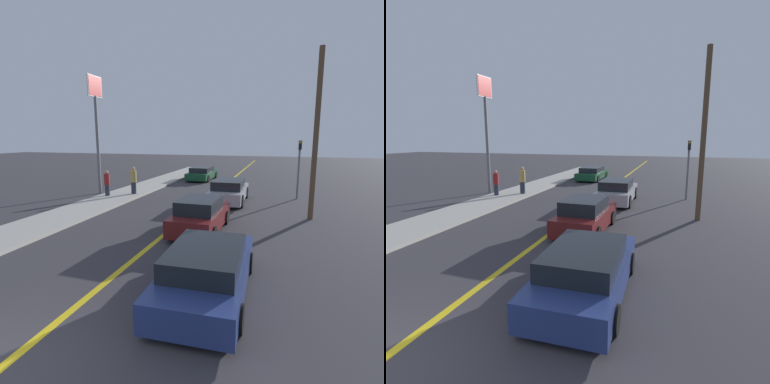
# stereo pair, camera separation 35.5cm
# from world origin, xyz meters

# --- Properties ---
(road_center_line) EXTENTS (0.20, 60.00, 0.01)m
(road_center_line) POSITION_xyz_m (0.00, 18.00, 0.00)
(road_center_line) COLOR gold
(road_center_line) RESTS_ON ground_plane
(sidewalk_left) EXTENTS (2.58, 32.99, 0.15)m
(sidewalk_left) POSITION_xyz_m (-5.60, 16.49, 0.08)
(sidewalk_left) COLOR #ADA89E
(sidewalk_left) RESTS_ON ground_plane
(car_near_right_lane) EXTENTS (2.13, 4.54, 1.27)m
(car_near_right_lane) POSITION_xyz_m (2.74, 3.94, 0.62)
(car_near_right_lane) COLOR navy
(car_near_right_lane) RESTS_ON ground_plane
(car_ahead_center) EXTENTS (1.88, 4.00, 1.40)m
(car_ahead_center) POSITION_xyz_m (1.24, 8.79, 0.66)
(car_ahead_center) COLOR maroon
(car_ahead_center) RESTS_ON ground_plane
(car_far_distant) EXTENTS (2.09, 4.58, 1.37)m
(car_far_distant) POSITION_xyz_m (1.39, 14.72, 0.67)
(car_far_distant) COLOR #9E9EA3
(car_far_distant) RESTS_ON ground_plane
(car_parked_left_lot) EXTENTS (2.10, 4.60, 1.18)m
(car_parked_left_lot) POSITION_xyz_m (-2.56, 23.45, 0.58)
(car_parked_left_lot) COLOR #144728
(car_parked_left_lot) RESTS_ON ground_plane
(pedestrian_mid_group) EXTENTS (0.35, 0.35, 1.62)m
(pedestrian_mid_group) POSITION_xyz_m (-6.25, 13.70, 0.96)
(pedestrian_mid_group) COLOR #282D3D
(pedestrian_mid_group) RESTS_ON sidewalk_left
(pedestrian_far_standing) EXTENTS (0.39, 0.39, 1.79)m
(pedestrian_far_standing) POSITION_xyz_m (-4.93, 14.74, 1.05)
(pedestrian_far_standing) COLOR #282D3D
(pedestrian_far_standing) RESTS_ON sidewalk_left
(traffic_light) EXTENTS (0.18, 0.40, 3.63)m
(traffic_light) POSITION_xyz_m (5.35, 16.77, 2.25)
(traffic_light) COLOR slate
(traffic_light) RESTS_ON ground_plane
(roadside_sign) EXTENTS (0.20, 1.51, 7.76)m
(roadside_sign) POSITION_xyz_m (-7.59, 14.91, 5.51)
(roadside_sign) COLOR slate
(roadside_sign) RESTS_ON ground_plane
(utility_pole) EXTENTS (0.24, 0.24, 7.70)m
(utility_pole) POSITION_xyz_m (5.76, 12.01, 3.85)
(utility_pole) COLOR brown
(utility_pole) RESTS_ON ground_plane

